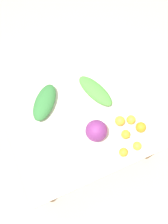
# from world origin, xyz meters

# --- Properties ---
(ground_plane) EXTENTS (8.00, 8.00, 0.00)m
(ground_plane) POSITION_xyz_m (0.00, 0.00, 0.00)
(ground_plane) COLOR #B2A899
(dining_table) EXTENTS (1.18, 1.01, 0.73)m
(dining_table) POSITION_xyz_m (0.00, 0.00, 0.63)
(dining_table) COLOR silver
(dining_table) RESTS_ON ground_plane
(cabbage_purple) EXTENTS (0.16, 0.16, 0.16)m
(cabbage_purple) POSITION_xyz_m (0.01, -0.20, 0.81)
(cabbage_purple) COLOR #7A2D75
(cabbage_purple) RESTS_ON dining_table
(greens_bunch_kale) EXTENTS (0.33, 0.35, 0.09)m
(greens_bunch_kale) POSITION_xyz_m (-0.26, 0.19, 0.77)
(greens_bunch_kale) COLOR #337538
(greens_bunch_kale) RESTS_ON dining_table
(greens_bunch_beet_tops) EXTENTS (0.25, 0.38, 0.06)m
(greens_bunch_beet_tops) POSITION_xyz_m (0.16, 0.13, 0.76)
(greens_bunch_beet_tops) COLOR #4C933D
(greens_bunch_beet_tops) RESTS_ON dining_table
(orange_0) EXTENTS (0.07, 0.07, 0.07)m
(orange_0) POSITION_xyz_m (0.21, -0.30, 0.76)
(orange_0) COLOR orange
(orange_0) RESTS_ON dining_table
(orange_1) EXTENTS (0.08, 0.08, 0.08)m
(orange_1) POSITION_xyz_m (0.34, -0.29, 0.77)
(orange_1) COLOR orange
(orange_1) RESTS_ON dining_table
(orange_2) EXTENTS (0.07, 0.07, 0.07)m
(orange_2) POSITION_xyz_m (0.30, -0.21, 0.76)
(orange_2) COLOR #F9A833
(orange_2) RESTS_ON dining_table
(orange_3) EXTENTS (0.07, 0.07, 0.07)m
(orange_3) POSITION_xyz_m (0.13, -0.41, 0.76)
(orange_3) COLOR orange
(orange_3) RESTS_ON dining_table
(orange_4) EXTENTS (0.07, 0.07, 0.07)m
(orange_4) POSITION_xyz_m (0.25, -0.41, 0.76)
(orange_4) COLOR #F9A833
(orange_4) RESTS_ON dining_table
(orange_5) EXTENTS (0.08, 0.08, 0.08)m
(orange_5) POSITION_xyz_m (0.22, -0.18, 0.77)
(orange_5) COLOR #F9A833
(orange_5) RESTS_ON dining_table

